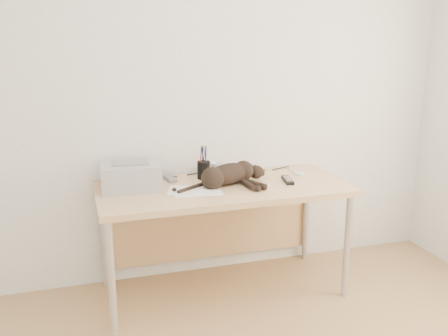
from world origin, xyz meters
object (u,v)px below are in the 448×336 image
object	(u,v)px
printer	(131,175)
mouse	(299,172)
desk	(219,202)
cat	(227,176)
pen_cup	(204,170)
mug	(217,169)

from	to	relation	value
printer	mouse	size ratio (longest dim) A/B	3.39
desk	cat	size ratio (longest dim) A/B	2.46
desk	pen_cup	xyz separation A→B (m)	(-0.08, 0.12, 0.19)
pen_cup	mouse	distance (m)	0.67
cat	mouse	bearing A→B (deg)	-8.01
mug	pen_cup	distance (m)	0.14
desk	mug	bearing A→B (deg)	78.62
cat	mug	bearing A→B (deg)	69.68
mouse	cat	bearing A→B (deg)	177.76
pen_cup	printer	bearing A→B (deg)	-170.98
printer	cat	distance (m)	0.61
printer	pen_cup	bearing A→B (deg)	9.02
printer	cat	bearing A→B (deg)	-11.08
mouse	desk	bearing A→B (deg)	169.81
pen_cup	cat	bearing A→B (deg)	-61.62
desk	mug	xyz separation A→B (m)	(0.04, 0.19, 0.18)
cat	mug	world-z (taller)	cat
printer	mouse	bearing A→B (deg)	-0.66
printer	mug	size ratio (longest dim) A/B	4.15
cat	pen_cup	xyz separation A→B (m)	(-0.11, 0.20, -0.00)
mug	mouse	bearing A→B (deg)	-16.65
cat	pen_cup	size ratio (longest dim) A/B	2.94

